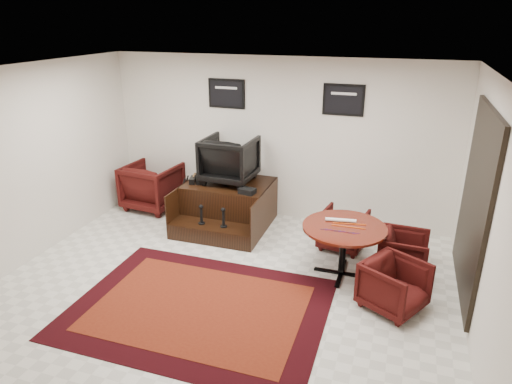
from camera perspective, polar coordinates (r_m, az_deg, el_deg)
ground at (r=6.29m, az=-3.99°, el=-11.59°), size 6.00×6.00×0.00m
room_shell at (r=5.51m, az=-0.04°, el=4.13°), size 6.02×5.02×2.81m
area_rug at (r=5.89m, az=-7.11°, el=-14.16°), size 3.10×2.33×0.01m
shine_podium at (r=7.86m, az=-3.60°, el=-1.75°), size 1.44×1.48×0.74m
shine_chair at (r=7.71m, az=-3.34°, el=4.34°), size 0.86×0.81×0.86m
shoes_pair at (r=7.83m, az=-7.46°, el=1.50°), size 0.27×0.30×0.09m
polish_kit at (r=7.28m, az=-1.12°, el=0.13°), size 0.28×0.22×0.09m
umbrella_black at (r=8.11m, az=-9.51°, el=-0.75°), size 0.31×0.11×0.82m
umbrella_hooked at (r=8.14m, az=-9.16°, el=-0.50°), size 0.32×0.12×0.86m
armchair_side at (r=8.73m, az=-12.83°, el=1.00°), size 0.99×0.94×0.94m
meeting_table at (r=6.33m, az=10.96°, el=-4.96°), size 1.14×1.14×0.74m
table_chair_back at (r=7.20m, az=10.88°, el=-4.38°), size 0.75×0.72×0.68m
table_chair_window at (r=6.73m, az=17.98°, el=-7.04°), size 0.64×0.68×0.67m
table_chair_corner at (r=5.92m, az=16.92°, el=-10.89°), size 0.88×0.90×0.69m
paper_roll at (r=6.40m, az=10.54°, el=-3.48°), size 0.42×0.11×0.05m
table_clutter at (r=6.26m, az=11.22°, el=-4.30°), size 0.57×0.34×0.01m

